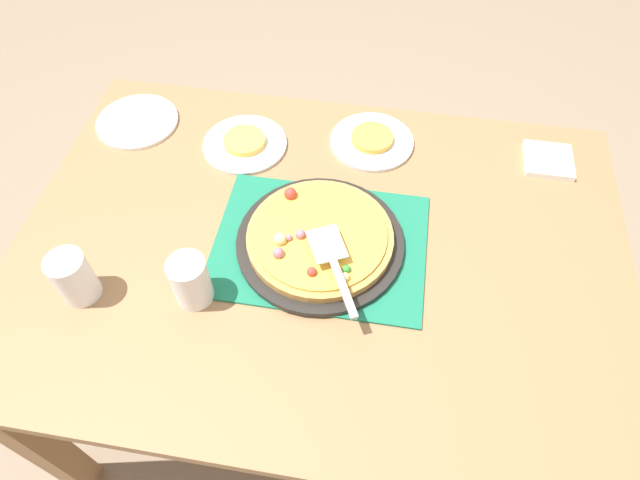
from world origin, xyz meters
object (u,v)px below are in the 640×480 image
pizza (319,237)px  served_slice_right (244,141)px  cup_near (74,277)px  cup_far (191,281)px  plate_far_right (245,144)px  pizza_pan (320,242)px  served_slice_left (372,138)px  plate_side (137,122)px  napkin_stack (548,160)px  plate_near_left (372,142)px  pizza_server (333,262)px

pizza → served_slice_right: 0.38m
cup_near → cup_far: size_ratio=1.00×
plate_far_right → pizza: bearing=130.4°
pizza_pan → served_slice_left: 0.36m
plate_side → served_slice_left: (-0.64, -0.03, 0.01)m
pizza_pan → napkin_stack: (-0.54, -0.36, -0.01)m
pizza → plate_side: size_ratio=1.50×
plate_far_right → cup_near: size_ratio=1.83×
served_slice_left → napkin_stack: 0.45m
pizza_pan → napkin_stack: size_ratio=3.17×
plate_near_left → plate_far_right: same height
plate_near_left → served_slice_left: 0.01m
plate_near_left → napkin_stack: 0.45m
cup_far → pizza_pan: bearing=-143.9°
cup_near → pizza_server: bearing=-167.3°
pizza → napkin_stack: pizza is taller
served_slice_left → napkin_stack: served_slice_left is taller
pizza → plate_far_right: size_ratio=1.50×
plate_side → served_slice_right: size_ratio=2.00×
plate_side → cup_far: bearing=122.5°
napkin_stack → plate_near_left: bearing=0.2°
pizza → plate_far_right: bearing=-49.6°
cup_far → pizza_server: cup_far is taller
cup_far → pizza_server: size_ratio=0.53×
plate_side → cup_near: bearing=98.4°
served_slice_right → napkin_stack: bearing=-175.2°
cup_far → plate_near_left: bearing=-121.3°
plate_far_right → cup_near: 0.55m
plate_far_right → plate_side: 0.31m
plate_far_right → pizza_server: (-0.29, 0.38, 0.07)m
plate_near_left → served_slice_left: served_slice_left is taller
served_slice_right → pizza: bearing=130.4°
pizza → pizza_pan: bearing=-156.3°
plate_far_right → served_slice_left: size_ratio=2.00×
pizza → napkin_stack: (-0.54, -0.36, -0.03)m
plate_near_left → served_slice_right: bearing=11.1°
napkin_stack → pizza_pan: bearing=33.5°
plate_side → pizza_server: 0.74m
pizza_server → plate_far_right: bearing=-52.3°
plate_far_right → cup_far: size_ratio=1.83×
pizza → served_slice_right: pizza is taller
pizza → pizza_server: (-0.04, 0.09, 0.04)m
pizza_pan → cup_near: cup_near is taller
plate_far_right → served_slice_right: served_slice_right is taller
cup_near → pizza_server: size_ratio=0.53×
pizza_pan → pizza_server: 0.11m
plate_near_left → napkin_stack: size_ratio=1.83×
served_slice_right → cup_near: cup_near is taller
pizza_pan → plate_far_right: (0.25, -0.29, -0.01)m
cup_near → plate_near_left: bearing=-135.1°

